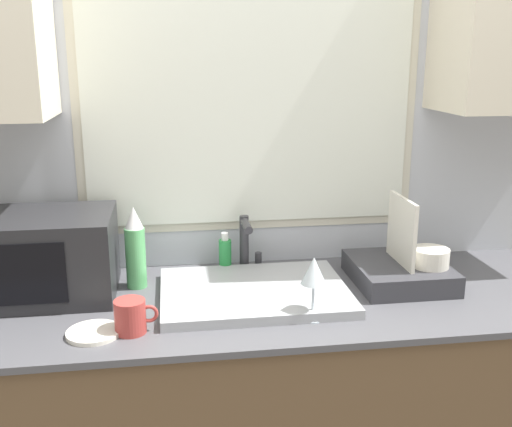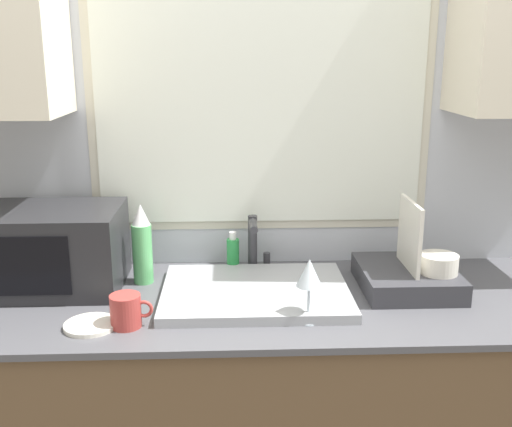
{
  "view_description": "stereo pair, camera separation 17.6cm",
  "coord_description": "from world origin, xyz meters",
  "px_view_note": "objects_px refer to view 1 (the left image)",
  "views": [
    {
      "loc": [
        -0.28,
        -1.39,
        1.64
      ],
      "look_at": [
        -0.03,
        0.3,
        1.18
      ],
      "focal_mm": 42.0,
      "sensor_mm": 36.0,
      "label": 1
    },
    {
      "loc": [
        -0.1,
        -1.41,
        1.64
      ],
      "look_at": [
        -0.03,
        0.3,
        1.18
      ],
      "focal_mm": 42.0,
      "sensor_mm": 36.0,
      "label": 2
    }
  ],
  "objects_px": {
    "spray_bottle": "(135,249)",
    "mug_near_sink": "(131,316)",
    "soap_bottle": "(225,255)",
    "microwave": "(34,256)",
    "wine_glass": "(314,273)",
    "dish_rack": "(402,268)",
    "faucet": "(246,240)"
  },
  "relations": [
    {
      "from": "spray_bottle",
      "to": "mug_near_sink",
      "type": "relative_size",
      "value": 2.25
    },
    {
      "from": "spray_bottle",
      "to": "soap_bottle",
      "type": "height_order",
      "value": "spray_bottle"
    },
    {
      "from": "microwave",
      "to": "wine_glass",
      "type": "distance_m",
      "value": 0.87
    },
    {
      "from": "dish_rack",
      "to": "soap_bottle",
      "type": "height_order",
      "value": "dish_rack"
    },
    {
      "from": "dish_rack",
      "to": "wine_glass",
      "type": "relative_size",
      "value": 1.75
    },
    {
      "from": "microwave",
      "to": "mug_near_sink",
      "type": "xyz_separation_m",
      "value": [
        0.31,
        -0.31,
        -0.08
      ]
    },
    {
      "from": "faucet",
      "to": "microwave",
      "type": "bearing_deg",
      "value": -170.16
    },
    {
      "from": "microwave",
      "to": "wine_glass",
      "type": "xyz_separation_m",
      "value": [
        0.82,
        -0.3,
        0.01
      ]
    },
    {
      "from": "faucet",
      "to": "wine_glass",
      "type": "bearing_deg",
      "value": -71.77
    },
    {
      "from": "soap_bottle",
      "to": "microwave",
      "type": "bearing_deg",
      "value": -169.18
    },
    {
      "from": "mug_near_sink",
      "to": "microwave",
      "type": "bearing_deg",
      "value": 134.97
    },
    {
      "from": "faucet",
      "to": "microwave",
      "type": "relative_size",
      "value": 0.4
    },
    {
      "from": "mug_near_sink",
      "to": "wine_glass",
      "type": "relative_size",
      "value": 0.64
    },
    {
      "from": "microwave",
      "to": "soap_bottle",
      "type": "bearing_deg",
      "value": 10.82
    },
    {
      "from": "microwave",
      "to": "mug_near_sink",
      "type": "height_order",
      "value": "microwave"
    },
    {
      "from": "wine_glass",
      "to": "microwave",
      "type": "bearing_deg",
      "value": 159.96
    },
    {
      "from": "faucet",
      "to": "mug_near_sink",
      "type": "relative_size",
      "value": 1.64
    },
    {
      "from": "faucet",
      "to": "soap_bottle",
      "type": "distance_m",
      "value": 0.09
    },
    {
      "from": "wine_glass",
      "to": "soap_bottle",
      "type": "bearing_deg",
      "value": 117.05
    },
    {
      "from": "soap_bottle",
      "to": "faucet",
      "type": "bearing_deg",
      "value": 1.65
    },
    {
      "from": "soap_bottle",
      "to": "wine_glass",
      "type": "bearing_deg",
      "value": -62.95
    },
    {
      "from": "soap_bottle",
      "to": "mug_near_sink",
      "type": "relative_size",
      "value": 1.2
    },
    {
      "from": "dish_rack",
      "to": "microwave",
      "type": "bearing_deg",
      "value": 176.73
    },
    {
      "from": "spray_bottle",
      "to": "wine_glass",
      "type": "xyz_separation_m",
      "value": [
        0.51,
        -0.32,
        0.01
      ]
    },
    {
      "from": "spray_bottle",
      "to": "wine_glass",
      "type": "relative_size",
      "value": 1.43
    },
    {
      "from": "microwave",
      "to": "mug_near_sink",
      "type": "relative_size",
      "value": 4.1
    },
    {
      "from": "soap_bottle",
      "to": "wine_glass",
      "type": "xyz_separation_m",
      "value": [
        0.21,
        -0.41,
        0.08
      ]
    },
    {
      "from": "microwave",
      "to": "spray_bottle",
      "type": "bearing_deg",
      "value": 5.08
    },
    {
      "from": "spray_bottle",
      "to": "wine_glass",
      "type": "bearing_deg",
      "value": -32.58
    },
    {
      "from": "dish_rack",
      "to": "faucet",
      "type": "bearing_deg",
      "value": 159.53
    },
    {
      "from": "wine_glass",
      "to": "mug_near_sink",
      "type": "bearing_deg",
      "value": -178.93
    },
    {
      "from": "microwave",
      "to": "dish_rack",
      "type": "relative_size",
      "value": 1.49
    }
  ]
}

